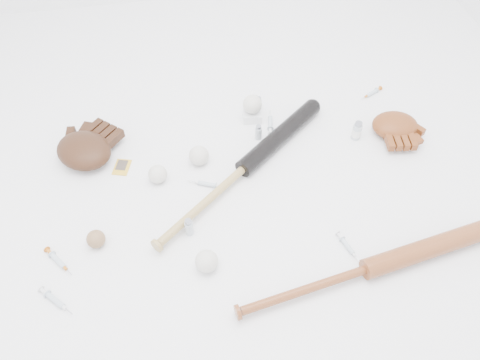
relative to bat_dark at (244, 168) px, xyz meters
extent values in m
plane|color=white|center=(-0.01, -0.07, -0.04)|extent=(3.00, 3.00, 0.00)
cube|color=gold|center=(-0.49, 0.13, -0.03)|extent=(0.08, 0.10, 0.00)
cube|color=white|center=(0.10, 0.32, -0.02)|extent=(0.09, 0.09, 0.04)
sphere|color=silver|center=(0.10, 0.32, 0.05)|extent=(0.08, 0.08, 0.08)
sphere|color=silver|center=(-0.34, 0.03, 0.00)|extent=(0.08, 0.08, 0.08)
sphere|color=silver|center=(-0.17, 0.10, 0.00)|extent=(0.08, 0.08, 0.08)
sphere|color=silver|center=(-0.20, -0.39, 0.00)|extent=(0.08, 0.08, 0.08)
sphere|color=olive|center=(-0.58, -0.23, 0.00)|extent=(0.07, 0.07, 0.07)
cylinder|color=#B4BEC5|center=(0.14, 0.38, 0.00)|extent=(0.02, 0.02, 0.06)
cylinder|color=#B4BEC5|center=(0.12, 0.38, 0.00)|extent=(0.03, 0.03, 0.07)
cylinder|color=#B4BEC5|center=(0.10, 0.19, 0.00)|extent=(0.03, 0.03, 0.07)
cylinder|color=#B4BEC5|center=(0.51, 0.12, 0.01)|extent=(0.04, 0.04, 0.09)
cylinder|color=#B4BEC5|center=(-0.25, -0.24, 0.00)|extent=(0.03, 0.03, 0.08)
camera|label=1|loc=(-0.24, -1.21, 1.40)|focal=35.00mm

